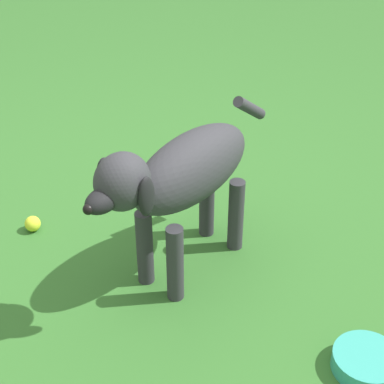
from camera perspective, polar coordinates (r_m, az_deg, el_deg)
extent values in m
plane|color=#2D6026|center=(2.50, -4.41, -5.14)|extent=(14.00, 14.00, 0.00)
ellipsoid|color=#2D2D33|center=(2.17, 0.00, 2.30)|extent=(0.38, 0.61, 0.25)
cylinder|color=#2D2D33|center=(2.18, -1.58, -6.66)|extent=(0.06, 0.06, 0.31)
cylinder|color=#2D2D33|center=(2.26, -4.40, -5.17)|extent=(0.06, 0.06, 0.31)
cylinder|color=#2D2D33|center=(2.42, 4.09, -2.14)|extent=(0.06, 0.06, 0.31)
cylinder|color=#2D2D33|center=(2.48, 1.38, -0.94)|extent=(0.06, 0.06, 0.31)
ellipsoid|color=#2D2D33|center=(1.89, -6.47, 0.97)|extent=(0.22, 0.23, 0.19)
ellipsoid|color=black|center=(1.86, -8.23, -0.75)|extent=(0.12, 0.15, 0.08)
sphere|color=black|center=(1.83, -9.58, -1.60)|extent=(0.03, 0.03, 0.03)
ellipsoid|color=black|center=(1.86, -4.25, -0.44)|extent=(0.05, 0.07, 0.14)
ellipsoid|color=black|center=(1.97, -8.11, 1.38)|extent=(0.05, 0.07, 0.14)
cylinder|color=#2D2D33|center=(2.38, 5.36, 7.75)|extent=(0.10, 0.19, 0.15)
sphere|color=#D3E040|center=(2.82, -4.41, 0.69)|extent=(0.07, 0.07, 0.07)
sphere|color=#C4D22D|center=(2.65, -14.54, -2.86)|extent=(0.07, 0.07, 0.07)
sphere|color=#CADA37|center=(3.24, 0.80, 5.47)|extent=(0.07, 0.07, 0.07)
cylinder|color=teal|center=(2.11, 15.85, -14.90)|extent=(0.22, 0.22, 0.06)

